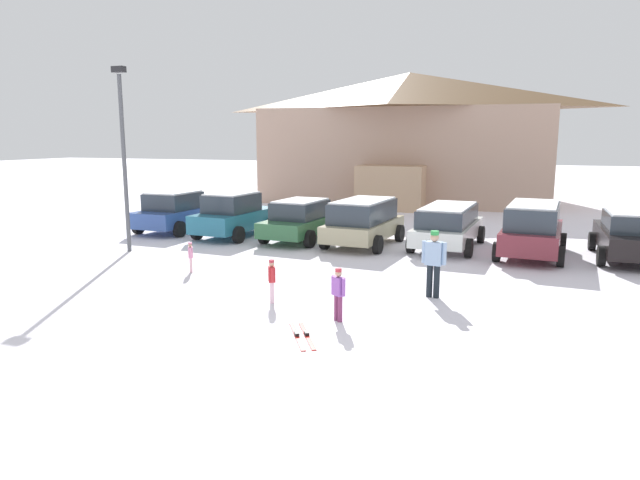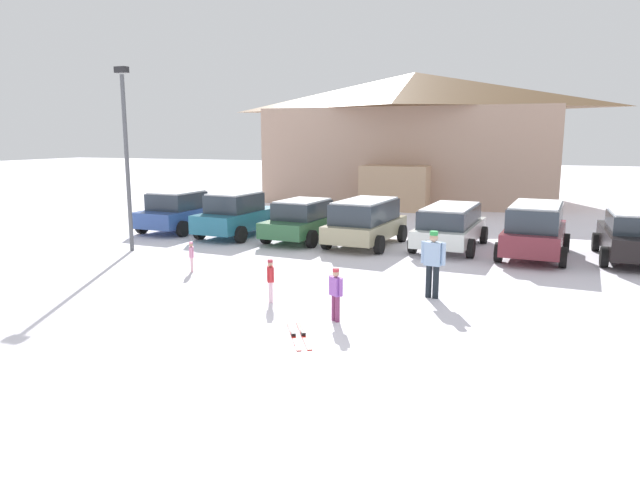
# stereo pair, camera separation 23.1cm
# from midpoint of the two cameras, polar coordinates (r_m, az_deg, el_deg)

# --- Properties ---
(ground) EXTENTS (160.00, 160.00, 0.00)m
(ground) POSITION_cam_midpoint_polar(r_m,az_deg,el_deg) (10.63, -10.53, -11.48)
(ground) COLOR white
(ski_lodge) EXTENTS (17.54, 11.15, 7.80)m
(ski_lodge) POSITION_cam_midpoint_polar(r_m,az_deg,el_deg) (36.23, 9.50, 10.15)
(ski_lodge) COLOR tan
(ski_lodge) RESTS_ON ground
(parked_blue_hatchback) EXTENTS (2.31, 4.11, 1.69)m
(parked_blue_hatchback) POSITION_cam_midpoint_polar(r_m,az_deg,el_deg) (24.75, -13.63, 2.84)
(parked_blue_hatchback) COLOR #325199
(parked_blue_hatchback) RESTS_ON ground
(parked_teal_hatchback) EXTENTS (2.28, 4.15, 1.76)m
(parked_teal_hatchback) POSITION_cam_midpoint_polar(r_m,az_deg,el_deg) (22.92, -8.04, 2.54)
(parked_teal_hatchback) COLOR #256B87
(parked_teal_hatchback) RESTS_ON ground
(parked_green_coupe) EXTENTS (2.33, 4.47, 1.57)m
(parked_green_coupe) POSITION_cam_midpoint_polar(r_m,az_deg,el_deg) (21.86, -1.27, 2.06)
(parked_green_coupe) COLOR #2F653C
(parked_green_coupe) RESTS_ON ground
(parked_beige_suv) EXTENTS (2.42, 4.25, 1.69)m
(parked_beige_suv) POSITION_cam_midpoint_polar(r_m,az_deg,el_deg) (20.80, 4.90, 1.90)
(parked_beige_suv) COLOR tan
(parked_beige_suv) RESTS_ON ground
(parked_white_suv) EXTENTS (2.34, 4.71, 1.53)m
(parked_white_suv) POSITION_cam_midpoint_polar(r_m,az_deg,el_deg) (20.77, 13.21, 1.48)
(parked_white_suv) COLOR white
(parked_white_suv) RESTS_ON ground
(parked_maroon_van) EXTENTS (2.31, 4.44, 1.78)m
(parked_maroon_van) POSITION_cam_midpoint_polar(r_m,az_deg,el_deg) (20.04, 21.01, 1.07)
(parked_maroon_van) COLOR maroon
(parked_maroon_van) RESTS_ON ground
(parked_black_sedan) EXTENTS (2.13, 4.42, 1.60)m
(parked_black_sedan) POSITION_cam_midpoint_polar(r_m,az_deg,el_deg) (20.75, 29.15, 0.37)
(parked_black_sedan) COLOR black
(parked_black_sedan) RESTS_ON ground
(skier_child_in_purple_jacket) EXTENTS (0.37, 0.29, 1.16)m
(skier_child_in_purple_jacket) POSITION_cam_midpoint_polar(r_m,az_deg,el_deg) (12.22, 2.13, -5.17)
(skier_child_in_purple_jacket) COLOR #79325C
(skier_child_in_purple_jacket) RESTS_ON ground
(skier_adult_in_blue_parka) EXTENTS (0.61, 0.30, 1.67)m
(skier_adult_in_blue_parka) POSITION_cam_midpoint_polar(r_m,az_deg,el_deg) (14.21, 11.69, -2.01)
(skier_adult_in_blue_parka) COLOR black
(skier_adult_in_blue_parka) RESTS_ON ground
(skier_child_in_pink_snowsuit) EXTENTS (0.23, 0.29, 0.89)m
(skier_child_in_pink_snowsuit) POSITION_cam_midpoint_polar(r_m,az_deg,el_deg) (17.11, -12.36, -1.47)
(skier_child_in_pink_snowsuit) COLOR beige
(skier_child_in_pink_snowsuit) RESTS_ON ground
(skier_child_in_red_jacket) EXTENTS (0.26, 0.34, 1.05)m
(skier_child_in_red_jacket) POSITION_cam_midpoint_polar(r_m,az_deg,el_deg) (13.65, -4.50, -3.84)
(skier_child_in_red_jacket) COLOR beige
(skier_child_in_red_jacket) RESTS_ON ground
(pair_of_skis) EXTENTS (1.09, 1.53, 0.08)m
(pair_of_skis) POSITION_cam_midpoint_polar(r_m,az_deg,el_deg) (11.50, -1.59, -9.50)
(pair_of_skis) COLOR red
(pair_of_skis) RESTS_ON ground
(lamp_post) EXTENTS (0.44, 0.24, 6.21)m
(lamp_post) POSITION_cam_midpoint_polar(r_m,az_deg,el_deg) (20.60, -18.50, 8.47)
(lamp_post) COLOR #515459
(lamp_post) RESTS_ON ground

